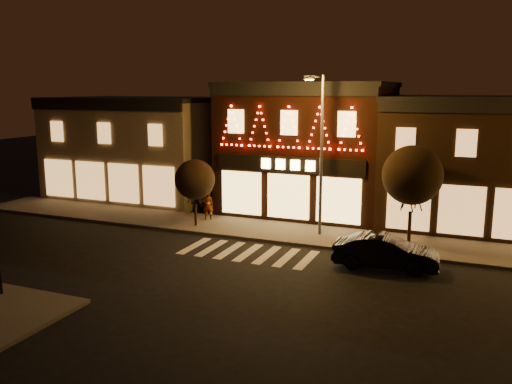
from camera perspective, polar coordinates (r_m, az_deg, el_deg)
The scene contains 10 objects.
ground at distance 22.89m, azimuth -4.86°, elevation -9.26°, with size 120.00×120.00×0.00m, color black.
sidewalk_far at distance 29.25m, azimuth 5.89°, elevation -4.60°, with size 44.00×4.00×0.15m, color #47423D.
building_left at distance 40.44m, azimuth -12.29°, elevation 4.71°, with size 12.20×8.28×7.30m.
building_pulp at distance 34.68m, azimuth 5.69°, elevation 4.74°, with size 10.20×8.34×8.30m.
building_right_a at distance 33.29m, azimuth 21.55°, elevation 3.07°, with size 9.20×8.28×7.50m.
streetlamp_mid at distance 28.08m, azimuth 6.84°, elevation 5.21°, with size 0.59×1.94×8.46m.
tree_left at distance 30.47m, azimuth -6.55°, elevation 1.33°, with size 2.29×2.29×3.84m.
tree_right at distance 27.76m, azimuth 16.37°, elevation 1.74°, with size 3.00×3.00×5.01m.
dark_sedan at distance 24.56m, azimuth 13.69°, elevation -6.26°, with size 1.60×4.60×1.52m, color black.
pedestrian at distance 32.19m, azimuth -5.16°, elevation -1.44°, with size 0.62×0.41×1.71m, color gray.
Camera 1 is at (9.94, -19.04, 7.90)m, focal length 37.42 mm.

